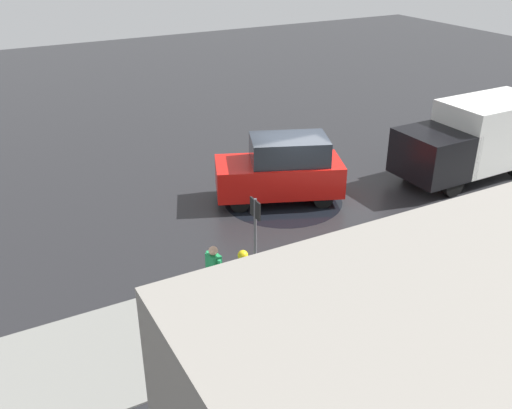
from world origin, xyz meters
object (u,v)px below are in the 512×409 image
moving_hatchback (281,169)px  fire_hydrant (243,265)px  delivery_truck (475,138)px  sign_post (255,231)px  pedestrian (214,266)px

moving_hatchback → fire_hydrant: moving_hatchback is taller
moving_hatchback → fire_hydrant: (3.12, 3.45, -0.63)m
delivery_truck → sign_post: size_ratio=2.25×
fire_hydrant → pedestrian: 0.89m
delivery_truck → moving_hatchback: bearing=-12.4°
fire_hydrant → sign_post: 1.29m
delivery_truck → sign_post: 10.08m
delivery_truck → fire_hydrant: size_ratio=6.73×
sign_post → fire_hydrant: bearing=-82.5°
pedestrian → delivery_truck: bearing=-168.8°
fire_hydrant → pedestrian: pedestrian is taller
sign_post → delivery_truck: bearing=-165.7°
delivery_truck → fire_hydrant: (9.83, 1.98, -0.97)m
fire_hydrant → sign_post: sign_post is taller
moving_hatchback → sign_post: sign_post is taller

